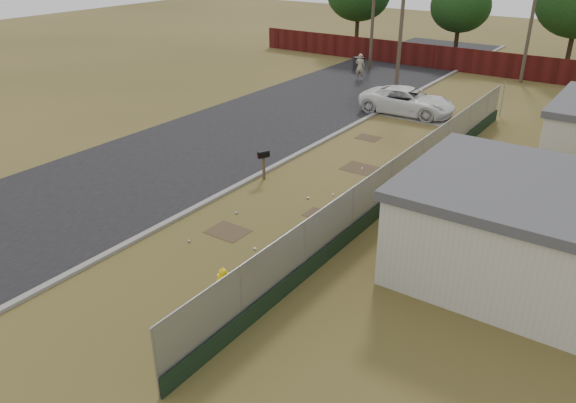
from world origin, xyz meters
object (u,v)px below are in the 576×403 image
Objects in this scene: mailbox at (264,157)px; pedestrian at (360,67)px; fire_hydrant at (223,282)px; trash_bin at (358,64)px; pickup_truck at (408,101)px.

pedestrian is (-5.33, 18.72, -0.09)m from mailbox.
trash_bin is at bearing 110.92° from fire_hydrant.
mailbox is 19.47m from pedestrian.
pedestrian is at bearing 43.49° from pickup_truck.
mailbox is at bearing 119.10° from fire_hydrant.
pickup_truck is 8.80m from pedestrian.
pickup_truck is 11.69m from trash_bin.
mailbox is 0.69× the size of pedestrian.
pedestrian reaches higher than mailbox.
mailbox is 22.38m from trash_bin.
mailbox is 12.71m from pickup_truck.
trash_bin is (-7.86, 8.65, -0.23)m from pickup_truck.
fire_hydrant is 30.96m from trash_bin.
pedestrian is at bearing -60.05° from trash_bin.
pedestrian is (-6.37, 6.06, 0.17)m from pickup_truck.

